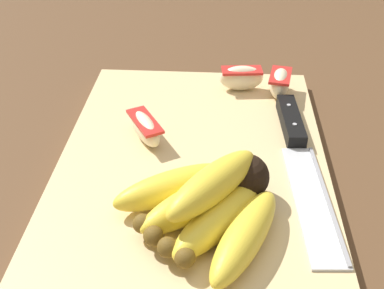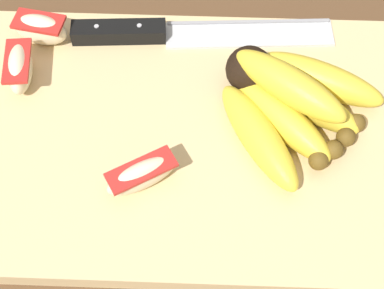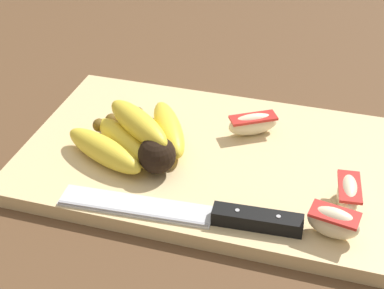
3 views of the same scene
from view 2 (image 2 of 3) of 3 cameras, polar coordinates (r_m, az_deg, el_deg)
name	(u,v)px [view 2 (image 2 of 3)]	position (r m, az deg, el deg)	size (l,w,h in m)	color
ground_plane	(213,130)	(0.60, 2.07, 1.38)	(6.00, 6.00, 0.00)	brown
cutting_board	(202,137)	(0.59, 0.97, 0.68)	(0.47, 0.30, 0.02)	#DBBC84
banana_bunch	(287,100)	(0.58, 9.07, 4.24)	(0.17, 0.18, 0.06)	black
chefs_knife	(164,32)	(0.65, -2.66, 10.67)	(0.28, 0.05, 0.02)	silver
apple_wedge_near	(41,29)	(0.65, -14.29, 10.67)	(0.06, 0.04, 0.04)	beige
apple_wedge_middle	(142,175)	(0.54, -4.80, -2.91)	(0.07, 0.05, 0.03)	beige
apple_wedge_far	(20,68)	(0.63, -16.18, 7.07)	(0.03, 0.06, 0.04)	beige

